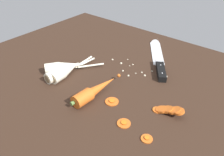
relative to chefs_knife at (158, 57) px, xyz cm
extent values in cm
cube|color=#332116|center=(-3.75, -23.13, -2.65)|extent=(120.00, 90.00, 4.00)
cube|color=silver|center=(-2.43, 3.44, -0.40)|extent=(15.13, 18.88, 0.50)
cone|color=silver|center=(-8.89, 12.59, -0.40)|extent=(4.97, 4.73, 3.96)
cube|color=silver|center=(3.34, -4.73, 0.45)|extent=(3.56, 3.33, 2.20)
cube|color=black|center=(7.09, -10.04, 0.45)|extent=(8.63, 10.60, 2.20)
sphere|color=silver|center=(5.47, -7.75, 1.55)|extent=(0.50, 0.50, 0.50)
sphere|color=silver|center=(8.70, -12.32, 1.55)|extent=(0.50, 0.50, 0.50)
cylinder|color=#D6601E|center=(-3.15, -40.01, 1.45)|extent=(4.48, 6.32, 4.20)
cone|color=#D6601E|center=(-2.80, -32.66, 1.45)|extent=(4.68, 14.89, 3.99)
sphere|color=#D6601E|center=(-2.33, -22.66, 1.45)|extent=(1.20, 1.20, 1.20)
cylinder|color=#5B7F3D|center=(-3.32, -43.67, 1.45)|extent=(1.25, 1.06, 1.20)
cylinder|color=silver|center=(-24.30, -34.55, 1.35)|extent=(6.28, 6.55, 4.00)
cone|color=silver|center=(-20.09, -28.71, 1.35)|extent=(8.48, 9.70, 3.80)
cylinder|color=silver|center=(-15.77, -22.72, 0.45)|extent=(6.40, 8.50, 0.70)
cylinder|color=#7A6647|center=(-25.82, -36.66, 1.35)|extent=(2.45, 1.88, 2.80)
cylinder|color=silver|center=(-19.86, -37.76, 1.35)|extent=(4.30, 5.31, 4.00)
cone|color=silver|center=(-19.44, -30.73, 1.35)|extent=(4.33, 9.23, 3.80)
cylinder|color=silver|center=(-19.00, -23.52, 0.45)|extent=(1.28, 9.79, 0.70)
cylinder|color=#7A6647|center=(-20.01, -40.30, 1.35)|extent=(2.81, 0.47, 2.80)
cylinder|color=silver|center=(-18.75, -36.68, 1.35)|extent=(4.44, 5.36, 4.00)
cone|color=silver|center=(-19.38, -29.73, 1.35)|extent=(4.59, 9.24, 3.80)
cylinder|color=silver|center=(-20.02, -22.61, 0.45)|extent=(1.57, 9.69, 0.70)
cylinder|color=#7A6647|center=(-18.52, -39.19, 1.35)|extent=(2.82, 0.55, 2.80)
cylinder|color=#D6601E|center=(16.28, -28.29, -0.30)|extent=(2.90, 2.90, 0.70)
cylinder|color=#D6601E|center=(17.12, -27.90, -0.06)|extent=(3.13, 3.04, 1.68)
cylinder|color=#D6601E|center=(17.76, -27.76, 0.19)|extent=(3.15, 3.06, 1.76)
cylinder|color=#D6601E|center=(18.83, -27.26, 0.43)|extent=(3.24, 3.15, 1.86)
cylinder|color=#D6601E|center=(19.22, -27.30, 0.68)|extent=(3.05, 2.95, 1.93)
cylinder|color=#D6601E|center=(20.58, -27.10, 0.92)|extent=(3.17, 3.08, 1.86)
cylinder|color=#D6601E|center=(21.22, -26.80, 1.17)|extent=(3.30, 3.22, 2.11)
cylinder|color=#D6601E|center=(22.32, -26.93, 1.41)|extent=(3.16, 3.07, 1.74)
cylinder|color=#D6601E|center=(19.81, -39.77, -0.30)|extent=(3.12, 3.12, 0.70)
cylinder|color=orange|center=(19.81, -39.77, -0.03)|extent=(1.31, 1.31, 0.16)
cylinder|color=#D6601E|center=(11.91, -39.10, -0.30)|extent=(3.85, 3.85, 0.70)
cylinder|color=orange|center=(11.91, -39.10, -0.03)|extent=(1.62, 1.62, 0.16)
cylinder|color=#D6601E|center=(3.33, -33.86, -0.30)|extent=(4.24, 4.24, 0.70)
cylinder|color=orange|center=(3.33, -33.86, -0.03)|extent=(1.78, 1.78, 0.16)
sphere|color=beige|center=(-13.45, -12.93, -0.27)|extent=(0.77, 0.77, 0.77)
sphere|color=beige|center=(1.08, -13.52, -0.34)|extent=(0.63, 0.63, 0.63)
sphere|color=beige|center=(7.65, -11.68, -0.38)|extent=(0.55, 0.55, 0.55)
sphere|color=beige|center=(3.61, -10.37, -0.34)|extent=(0.62, 0.62, 0.62)
sphere|color=beige|center=(9.56, -10.26, -0.26)|extent=(0.79, 0.79, 0.79)
sphere|color=beige|center=(7.68, -12.31, -0.26)|extent=(0.78, 0.78, 0.78)
sphere|color=beige|center=(6.59, -8.43, -0.27)|extent=(0.76, 0.76, 0.76)
sphere|color=beige|center=(-1.48, -18.50, -0.27)|extent=(0.75, 0.75, 0.75)
sphere|color=beige|center=(-5.03, -17.14, -0.31)|extent=(0.69, 0.69, 0.69)
sphere|color=beige|center=(8.23, -9.13, -0.42)|extent=(0.46, 0.46, 0.46)
sphere|color=beige|center=(-5.20, -12.45, -0.43)|extent=(0.44, 0.44, 0.44)
sphere|color=beige|center=(-0.30, -15.44, -0.40)|extent=(0.51, 0.51, 0.51)
sphere|color=beige|center=(7.93, -9.17, -0.37)|extent=(0.57, 0.57, 0.57)
sphere|color=beige|center=(-8.79, -8.87, -0.42)|extent=(0.46, 0.46, 0.46)
sphere|color=beige|center=(-8.95, -13.07, -0.21)|extent=(0.89, 0.89, 0.89)
sphere|color=beige|center=(-4.80, -10.90, -0.35)|extent=(0.61, 0.61, 0.61)
sphere|color=beige|center=(3.09, -14.60, -0.24)|extent=(0.82, 0.82, 0.82)
camera|label=1|loc=(39.27, -77.75, 46.38)|focal=37.77mm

